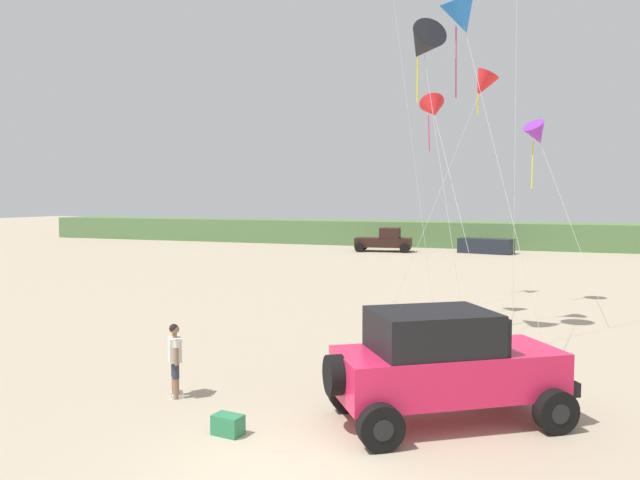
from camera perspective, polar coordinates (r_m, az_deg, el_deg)
ground_plane at (r=10.83m, az=-3.24°, el=-20.45°), size 220.00×220.00×0.00m
dune_ridge at (r=58.56m, az=13.61°, el=0.53°), size 90.00×6.29×2.26m
jeep at (r=12.74m, az=11.38°, el=-11.03°), size 4.94×4.38×2.26m
person_watching at (r=14.43m, az=-13.19°, el=-10.36°), size 0.47×0.50×1.67m
cooler_box at (r=12.31m, az=-8.46°, el=-16.46°), size 0.60×0.43×0.38m
distant_pickup at (r=51.73m, az=6.00°, el=-0.03°), size 4.81×2.92×1.98m
distant_sedan at (r=51.58m, az=15.01°, el=-0.53°), size 4.47×2.55×1.20m
kite_black_sled at (r=23.09m, az=10.38°, el=11.74°), size 3.45×6.24×8.29m
kite_blue_swept at (r=20.45m, az=9.43°, el=17.25°), size 2.85×3.46×10.05m
kite_yellow_diamond at (r=20.77m, az=12.89°, el=19.41°), size 3.73×4.61×10.75m
kite_orange_streamer at (r=22.12m, az=14.72°, el=13.61°), size 3.57×2.20×8.79m
kite_green_box at (r=27.41m, az=19.33°, el=9.14°), size 3.17×4.87×7.76m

